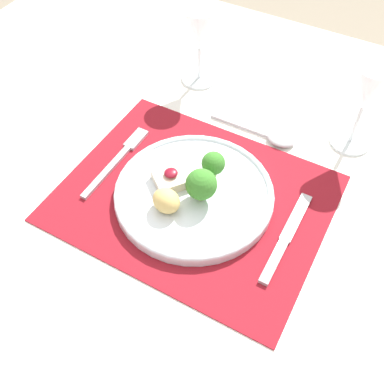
{
  "coord_description": "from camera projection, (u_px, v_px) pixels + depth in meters",
  "views": [
    {
      "loc": [
        0.24,
        -0.44,
        1.36
      ],
      "look_at": [
        -0.0,
        -0.0,
        0.75
      ],
      "focal_mm": 42.0,
      "sensor_mm": 36.0,
      "label": 1
    }
  ],
  "objects": [
    {
      "name": "wine_glass_far",
      "position": [
        200.0,
        33.0,
        0.94
      ],
      "size": [
        0.08,
        0.08,
        0.17
      ],
      "color": "white",
      "rests_on": "dining_table"
    },
    {
      "name": "ground_plane",
      "position": [
        193.0,
        345.0,
        1.37
      ],
      "size": [
        8.0,
        8.0,
        0.0
      ],
      "primitive_type": "plane",
      "color": "gray"
    },
    {
      "name": "dinner_plate",
      "position": [
        192.0,
        193.0,
        0.79
      ],
      "size": [
        0.28,
        0.28,
        0.08
      ],
      "color": "silver",
      "rests_on": "placemat"
    },
    {
      "name": "knife",
      "position": [
        283.0,
        242.0,
        0.74
      ],
      "size": [
        0.02,
        0.2,
        0.01
      ],
      "rotation": [
        0.0,
        0.0,
        -0.03
      ],
      "color": "#B2B2B7",
      "rests_on": "placemat"
    },
    {
      "name": "wine_glass_near",
      "position": [
        368.0,
        92.0,
        0.8
      ],
      "size": [
        0.08,
        0.08,
        0.18
      ],
      "color": "white",
      "rests_on": "dining_table"
    },
    {
      "name": "placemat",
      "position": [
        194.0,
        198.0,
        0.81
      ],
      "size": [
        0.47,
        0.37,
        0.0
      ],
      "primitive_type": "cube",
      "color": "maroon",
      "rests_on": "dining_table"
    },
    {
      "name": "fork",
      "position": [
        120.0,
        157.0,
        0.87
      ],
      "size": [
        0.02,
        0.2,
        0.01
      ],
      "rotation": [
        0.0,
        0.0,
        -0.03
      ],
      "color": "#B2B2B7",
      "rests_on": "placemat"
    },
    {
      "name": "spoon",
      "position": [
        274.0,
        136.0,
        0.9
      ],
      "size": [
        0.18,
        0.05,
        0.02
      ],
      "rotation": [
        0.0,
        0.0,
        0.07
      ],
      "color": "#B2B2B7",
      "rests_on": "dining_table"
    },
    {
      "name": "dining_table",
      "position": [
        194.0,
        220.0,
        0.86
      ],
      "size": [
        1.55,
        1.3,
        0.72
      ],
      "color": "white",
      "rests_on": "ground_plane"
    }
  ]
}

